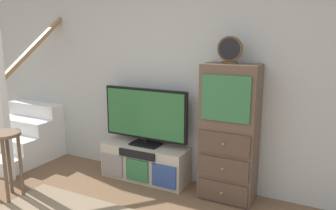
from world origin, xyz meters
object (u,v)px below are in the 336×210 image
(side_cabinet, at_px, (229,134))
(bar_stool_far, at_px, (6,150))
(media_console, at_px, (145,162))
(desk_clock, at_px, (230,50))
(television, at_px, (145,115))

(side_cabinet, relative_size, bar_stool_far, 1.97)
(media_console, bearing_deg, bar_stool_far, -134.68)
(desk_clock, height_order, bar_stool_far, desk_clock)
(media_console, distance_m, side_cabinet, 1.16)
(media_console, distance_m, desk_clock, 1.72)
(television, distance_m, side_cabinet, 1.04)
(desk_clock, bearing_deg, media_console, 179.73)
(media_console, relative_size, bar_stool_far, 1.45)
(media_console, relative_size, side_cabinet, 0.74)
(media_console, bearing_deg, television, 90.00)
(side_cabinet, bearing_deg, television, 179.24)
(television, xyz_separation_m, side_cabinet, (1.04, -0.01, -0.08))
(side_cabinet, xyz_separation_m, desk_clock, (-0.02, -0.02, 0.87))
(side_cabinet, relative_size, desk_clock, 5.33)
(television, xyz_separation_m, bar_stool_far, (-1.07, -1.11, -0.26))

